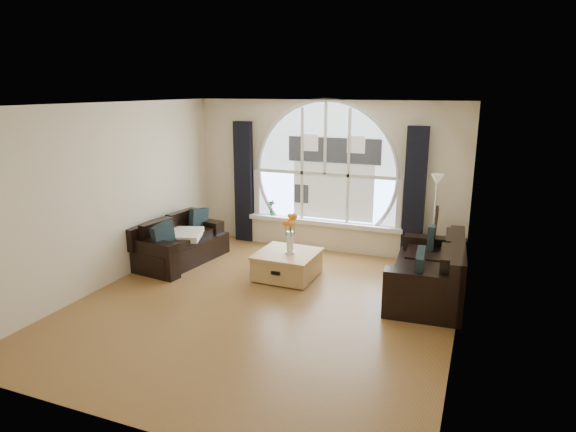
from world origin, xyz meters
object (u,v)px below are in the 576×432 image
at_px(coffee_chest, 287,264).
at_px(sofa_right, 428,270).
at_px(guitar, 435,235).
at_px(sofa_left, 180,239).
at_px(floor_lamp, 434,224).
at_px(vase_flowers, 290,229).
at_px(potted_plant, 272,208).

bearing_deg(coffee_chest, sofa_right, 2.56).
distance_m(coffee_chest, guitar, 2.53).
distance_m(sofa_left, guitar, 4.29).
bearing_deg(floor_lamp, sofa_left, -164.97).
xyz_separation_m(sofa_right, guitar, (-0.05, 1.35, 0.13)).
xyz_separation_m(coffee_chest, vase_flowers, (0.05, -0.02, 0.57)).
relative_size(floor_lamp, guitar, 1.51).
distance_m(sofa_left, vase_flowers, 2.06).
bearing_deg(coffee_chest, floor_lamp, 28.73).
bearing_deg(potted_plant, sofa_left, -123.26).
height_order(coffee_chest, guitar, guitar).
height_order(guitar, potted_plant, guitar).
bearing_deg(guitar, sofa_left, -153.34).
height_order(sofa_left, potted_plant, potted_plant).
bearing_deg(guitar, coffee_chest, -138.40).
bearing_deg(floor_lamp, vase_flowers, -151.34).
height_order(sofa_left, floor_lamp, floor_lamp).
bearing_deg(sofa_right, coffee_chest, 177.96).
bearing_deg(sofa_left, sofa_right, 8.74).
xyz_separation_m(sofa_right, floor_lamp, (-0.06, 1.03, 0.40)).
relative_size(coffee_chest, floor_lamp, 0.57).
bearing_deg(floor_lamp, potted_plant, 171.14).
xyz_separation_m(sofa_left, vase_flowers, (2.02, -0.02, 0.40)).
bearing_deg(vase_flowers, sofa_right, 2.02).
xyz_separation_m(guitar, potted_plant, (-3.03, 0.15, 0.16)).
relative_size(sofa_left, coffee_chest, 1.82).
relative_size(sofa_right, coffee_chest, 2.06).
relative_size(guitar, potted_plant, 3.68).
bearing_deg(sofa_left, guitar, 27.09).
bearing_deg(vase_flowers, guitar, 35.02).
bearing_deg(potted_plant, guitar, -2.93).
xyz_separation_m(floor_lamp, guitar, (0.01, 0.32, -0.27)).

